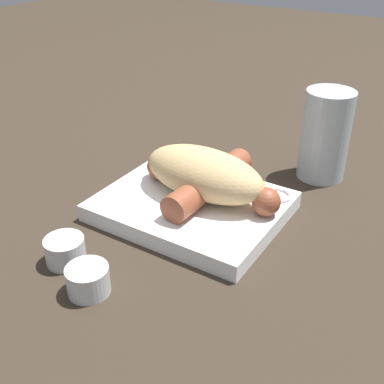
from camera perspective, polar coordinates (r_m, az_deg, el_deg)
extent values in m
plane|color=#33281E|center=(0.62, 0.00, -2.58)|extent=(3.00, 3.00, 0.00)
cube|color=white|center=(0.62, 0.00, -1.70)|extent=(0.22, 0.18, 0.02)
ellipsoid|color=tan|center=(0.60, 1.41, 2.20)|extent=(0.17, 0.09, 0.06)
cylinder|color=brown|center=(0.61, 2.09, 1.07)|extent=(0.04, 0.16, 0.03)
sphere|color=brown|center=(0.58, 8.79, -1.15)|extent=(0.03, 0.03, 0.03)
sphere|color=brown|center=(0.65, -3.85, 3.02)|extent=(0.03, 0.03, 0.03)
cylinder|color=orange|center=(0.61, 8.70, -0.95)|extent=(0.05, 0.05, 0.00)
cylinder|color=#F99E4C|center=(0.62, 8.76, -0.38)|extent=(0.03, 0.03, 0.00)
cylinder|color=#F99E4C|center=(0.64, 7.65, 0.74)|extent=(0.04, 0.04, 0.00)
torus|color=silver|center=(0.62, 10.14, -0.34)|extent=(0.04, 0.04, 0.00)
torus|color=silver|center=(0.62, 9.24, -0.58)|extent=(0.03, 0.03, 0.00)
cylinder|color=silver|center=(0.55, -14.80, -6.73)|extent=(0.04, 0.04, 0.03)
cylinder|color=white|center=(0.56, -14.68, -7.45)|extent=(0.04, 0.04, 0.01)
cylinder|color=silver|center=(0.51, -12.22, -10.16)|extent=(0.04, 0.04, 0.03)
cylinder|color=#4C662D|center=(0.51, -12.11, -10.91)|extent=(0.04, 0.04, 0.01)
cylinder|color=silver|center=(0.71, 15.52, 6.50)|extent=(0.07, 0.07, 0.13)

